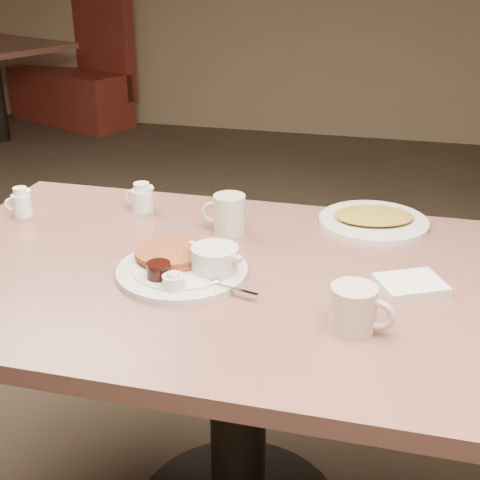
% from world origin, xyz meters
% --- Properties ---
extents(diner_table, '(1.50, 0.90, 0.75)m').
position_xyz_m(diner_table, '(0.00, 0.00, 0.58)').
color(diner_table, '#84564C').
rests_on(diner_table, ground).
extents(main_plate, '(0.38, 0.38, 0.07)m').
position_xyz_m(main_plate, '(-0.11, -0.03, 0.77)').
color(main_plate, '#BCBBB8').
rests_on(main_plate, diner_table).
extents(coffee_mug_near, '(0.13, 0.11, 0.09)m').
position_xyz_m(coffee_mug_near, '(0.27, -0.18, 0.80)').
color(coffee_mug_near, '#BFB0A1').
rests_on(coffee_mug_near, diner_table).
extents(napkin, '(0.17, 0.16, 0.02)m').
position_xyz_m(napkin, '(0.38, 0.02, 0.76)').
color(napkin, silver).
rests_on(napkin, diner_table).
extents(coffee_mug_far, '(0.12, 0.08, 0.10)m').
position_xyz_m(coffee_mug_far, '(-0.08, 0.21, 0.80)').
color(coffee_mug_far, '#BCB89F').
rests_on(coffee_mug_far, diner_table).
extents(creamer_left, '(0.07, 0.05, 0.08)m').
position_xyz_m(creamer_left, '(-0.65, 0.18, 0.79)').
color(creamer_left, white).
rests_on(creamer_left, diner_table).
extents(creamer_right, '(0.09, 0.08, 0.08)m').
position_xyz_m(creamer_right, '(-0.35, 0.30, 0.79)').
color(creamer_right, silver).
rests_on(creamer_right, diner_table).
extents(hash_plate, '(0.34, 0.34, 0.04)m').
position_xyz_m(hash_plate, '(0.28, 0.35, 0.76)').
color(hash_plate, beige).
rests_on(hash_plate, diner_table).
extents(booth_back_left, '(1.55, 1.66, 1.12)m').
position_xyz_m(booth_back_left, '(-2.49, 3.85, 0.41)').
color(booth_back_left, maroon).
rests_on(booth_back_left, ground).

